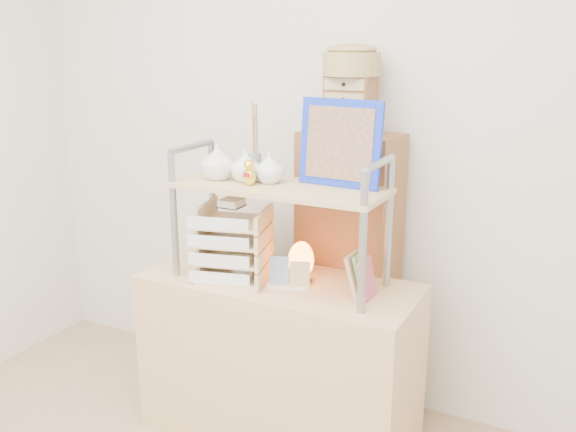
% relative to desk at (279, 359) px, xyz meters
% --- Properties ---
extents(room_shell, '(3.42, 3.41, 2.61)m').
position_rel_desk_xyz_m(room_shell, '(0.00, -0.81, 1.32)').
color(room_shell, silver).
rests_on(room_shell, ground).
extents(desk, '(1.20, 0.50, 0.75)m').
position_rel_desk_xyz_m(desk, '(0.00, 0.00, 0.00)').
color(desk, tan).
rests_on(desk, ground).
extents(cabinet, '(0.47, 0.29, 1.35)m').
position_rel_desk_xyz_m(cabinet, '(0.17, 0.37, 0.30)').
color(cabinet, brown).
rests_on(cabinet, ground).
extents(hutch, '(0.90, 0.34, 0.78)m').
position_rel_desk_xyz_m(hutch, '(-0.03, 0.01, 0.82)').
color(hutch, gray).
rests_on(hutch, desk).
extents(letter_tray, '(0.35, 0.34, 0.35)m').
position_rel_desk_xyz_m(letter_tray, '(-0.19, -0.05, 0.52)').
color(letter_tray, tan).
rests_on(letter_tray, desk).
extents(salt_lamp, '(0.12, 0.11, 0.18)m').
position_rel_desk_xyz_m(salt_lamp, '(0.08, 0.04, 0.47)').
color(salt_lamp, brown).
rests_on(salt_lamp, desk).
extents(desk_clock, '(0.10, 0.06, 0.13)m').
position_rel_desk_xyz_m(desk_clock, '(-0.13, -0.08, 0.44)').
color(desk_clock, tan).
rests_on(desk_clock, desk).
extents(postcard_stand, '(0.18, 0.11, 0.13)m').
position_rel_desk_xyz_m(postcard_stand, '(0.07, -0.05, 0.41)').
color(postcard_stand, white).
rests_on(postcard_stand, desk).
extents(drawer_chest, '(0.20, 0.16, 0.25)m').
position_rel_desk_xyz_m(drawer_chest, '(0.17, 0.35, 1.10)').
color(drawer_chest, brown).
rests_on(drawer_chest, cabinet).
extents(woven_basket, '(0.25, 0.25, 0.10)m').
position_rel_desk_xyz_m(woven_basket, '(0.17, 0.35, 1.28)').
color(woven_basket, olive).
rests_on(woven_basket, drawer_chest).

